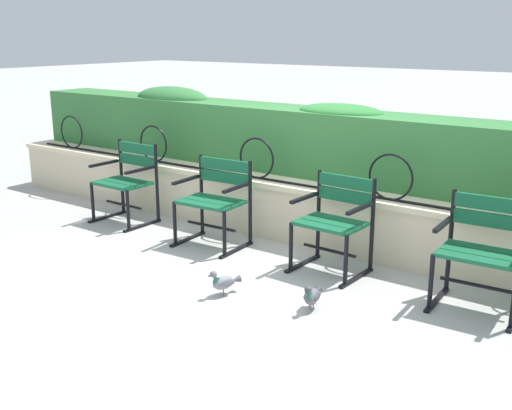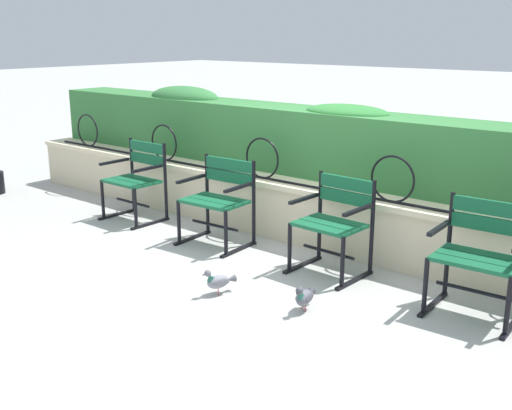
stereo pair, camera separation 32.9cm
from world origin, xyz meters
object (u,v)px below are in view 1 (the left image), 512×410
object	(u,v)px
park_chair_centre_right	(335,220)
pigeon_near_chairs	(224,282)
park_chair_rightmost	(484,249)
pigeon_far_side	(312,295)
park_chair_centre_left	(215,198)
park_chair_leftmost	(128,180)

from	to	relation	value
park_chair_centre_right	pigeon_near_chairs	size ratio (longest dim) A/B	2.89
park_chair_rightmost	pigeon_far_side	size ratio (longest dim) A/B	2.91
park_chair_centre_left	park_chair_rightmost	world-z (taller)	park_chair_rightmost
park_chair_leftmost	park_chair_centre_right	size ratio (longest dim) A/B	1.04
park_chair_rightmost	pigeon_near_chairs	distance (m)	1.98
pigeon_near_chairs	pigeon_far_side	distance (m)	0.72
park_chair_leftmost	park_chair_centre_left	distance (m)	1.27
park_chair_rightmost	park_chair_leftmost	bearing A→B (deg)	179.93
park_chair_centre_right	park_chair_rightmost	bearing A→B (deg)	-1.30
park_chair_centre_left	park_chair_centre_right	size ratio (longest dim) A/B	1.01
park_chair_centre_right	pigeon_far_side	distance (m)	0.92
park_chair_leftmost	pigeon_far_side	distance (m)	2.94
park_chair_centre_left	park_chair_rightmost	size ratio (longest dim) A/B	0.99
park_chair_centre_right	pigeon_near_chairs	distance (m)	1.13
park_chair_rightmost	park_chair_centre_right	bearing A→B (deg)	178.70
park_chair_leftmost	park_chair_rightmost	world-z (taller)	park_chair_leftmost
pigeon_far_side	park_chair_leftmost	bearing A→B (deg)	164.36
park_chair_centre_right	park_chair_leftmost	bearing A→B (deg)	-179.45
park_chair_centre_left	pigeon_near_chairs	size ratio (longest dim) A/B	2.91
park_chair_leftmost	park_chair_rightmost	size ratio (longest dim) A/B	1.02
park_chair_centre_left	pigeon_near_chairs	world-z (taller)	park_chair_centre_left
park_chair_centre_left	pigeon_near_chairs	xyz separation A→B (m)	(0.84, -0.93, -0.35)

